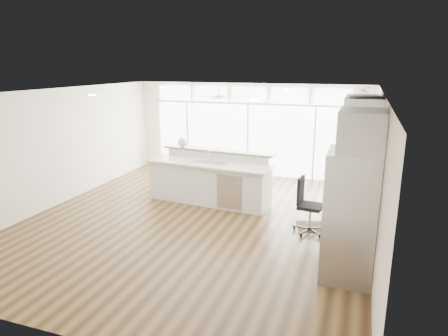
% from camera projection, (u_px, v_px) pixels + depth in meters
% --- Properties ---
extents(floor, '(7.00, 8.00, 0.02)m').
position_uv_depth(floor, '(197.00, 220.00, 8.52)').
color(floor, '#3D2813').
rests_on(floor, ground).
extents(ceiling, '(7.00, 8.00, 0.02)m').
position_uv_depth(ceiling, '(194.00, 92.00, 7.84)').
color(ceiling, silver).
rests_on(ceiling, wall_back).
extents(wall_back, '(7.00, 0.04, 2.70)m').
position_uv_depth(wall_back, '(249.00, 129.00, 11.83)').
color(wall_back, white).
rests_on(wall_back, floor).
extents(wall_front, '(7.00, 0.04, 2.70)m').
position_uv_depth(wall_front, '(57.00, 235.00, 4.52)').
color(wall_front, white).
rests_on(wall_front, floor).
extents(wall_left, '(0.04, 8.00, 2.70)m').
position_uv_depth(wall_left, '(57.00, 147.00, 9.29)').
color(wall_left, white).
rests_on(wall_left, floor).
extents(wall_right, '(0.04, 8.00, 2.70)m').
position_uv_depth(wall_right, '(378.00, 173.00, 7.06)').
color(wall_right, white).
rests_on(wall_right, floor).
extents(glass_wall, '(5.80, 0.06, 2.08)m').
position_uv_depth(glass_wall, '(248.00, 140.00, 11.85)').
color(glass_wall, white).
rests_on(glass_wall, wall_back).
extents(transom_row, '(5.90, 0.06, 0.40)m').
position_uv_depth(transom_row, '(249.00, 94.00, 11.52)').
color(transom_row, white).
rests_on(transom_row, wall_back).
extents(desk_window, '(0.04, 0.85, 0.85)m').
position_uv_depth(desk_window, '(376.00, 159.00, 7.30)').
color(desk_window, white).
rests_on(desk_window, wall_right).
extents(ceiling_fan, '(1.16, 1.16, 0.32)m').
position_uv_depth(ceiling_fan, '(219.00, 93.00, 10.61)').
color(ceiling_fan, silver).
rests_on(ceiling_fan, ceiling).
extents(recessed_lights, '(3.40, 3.00, 0.02)m').
position_uv_depth(recessed_lights, '(198.00, 92.00, 8.03)').
color(recessed_lights, white).
rests_on(recessed_lights, ceiling).
extents(oven_cabinet, '(0.64, 1.20, 2.50)m').
position_uv_depth(oven_cabinet, '(359.00, 156.00, 8.84)').
color(oven_cabinet, white).
rests_on(oven_cabinet, floor).
extents(desk_nook, '(0.72, 1.30, 0.76)m').
position_uv_depth(desk_nook, '(352.00, 216.00, 7.70)').
color(desk_nook, white).
rests_on(desk_nook, floor).
extents(upper_cabinets, '(0.64, 1.30, 0.64)m').
position_uv_depth(upper_cabinets, '(363.00, 114.00, 7.19)').
color(upper_cabinets, white).
rests_on(upper_cabinets, wall_right).
extents(refrigerator, '(0.76, 0.90, 2.00)m').
position_uv_depth(refrigerator, '(350.00, 216.00, 6.04)').
color(refrigerator, '#B4B4B9').
rests_on(refrigerator, floor).
extents(fridge_cabinet, '(0.64, 0.90, 0.60)m').
position_uv_depth(fridge_cabinet, '(362.00, 131.00, 5.69)').
color(fridge_cabinet, white).
rests_on(fridge_cabinet, wall_right).
extents(framed_photos, '(0.06, 0.22, 0.80)m').
position_uv_depth(framed_photos, '(375.00, 159.00, 7.90)').
color(framed_photos, black).
rests_on(framed_photos, wall_right).
extents(kitchen_island, '(3.11, 1.41, 1.20)m').
position_uv_depth(kitchen_island, '(209.00, 178.00, 9.49)').
color(kitchen_island, white).
rests_on(kitchen_island, floor).
extents(rug, '(0.98, 0.82, 0.01)m').
position_uv_depth(rug, '(318.00, 227.00, 8.15)').
color(rug, '#341E10').
rests_on(rug, floor).
extents(office_chair, '(0.63, 0.59, 1.10)m').
position_uv_depth(office_chair, '(311.00, 206.00, 7.76)').
color(office_chair, black).
rests_on(office_chair, floor).
extents(fishbowl, '(0.25, 0.25, 0.24)m').
position_uv_depth(fishbowl, '(182.00, 142.00, 10.04)').
color(fishbowl, silver).
rests_on(fishbowl, kitchen_island).
extents(monitor, '(0.15, 0.54, 0.44)m').
position_uv_depth(monitor, '(350.00, 186.00, 7.57)').
color(monitor, black).
rests_on(monitor, desk_nook).
extents(keyboard, '(0.15, 0.36, 0.02)m').
position_uv_depth(keyboard, '(340.00, 196.00, 7.68)').
color(keyboard, silver).
rests_on(keyboard, desk_nook).
extents(potted_plant, '(0.25, 0.28, 0.21)m').
position_uv_depth(potted_plant, '(365.00, 94.00, 8.50)').
color(potted_plant, '#29612A').
rests_on(potted_plant, oven_cabinet).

